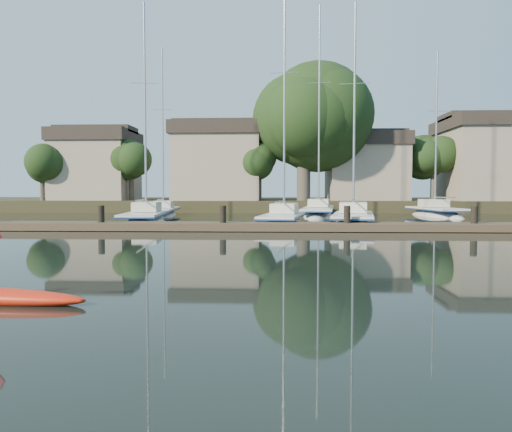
{
  "coord_description": "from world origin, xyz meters",
  "views": [
    {
      "loc": [
        -0.35,
        -10.07,
        1.96
      ],
      "look_at": [
        -0.97,
        4.49,
        1.2
      ],
      "focal_mm": 35.0,
      "sensor_mm": 36.0,
      "label": 1
    }
  ],
  "objects_px": {
    "sailboat_3": "(353,229)",
    "sailboat_7": "(436,219)",
    "sailboat_2": "(283,228)",
    "sailboat_5": "(163,218)",
    "dock": "(285,226)",
    "sailboat_6": "(318,219)",
    "sailboat_1": "(146,226)"
  },
  "relations": [
    {
      "from": "sailboat_3",
      "to": "sailboat_7",
      "type": "distance_m",
      "value": 12.37
    },
    {
      "from": "sailboat_2",
      "to": "sailboat_5",
      "type": "distance_m",
      "value": 13.1
    },
    {
      "from": "dock",
      "to": "sailboat_7",
      "type": "bearing_deg",
      "value": 49.87
    },
    {
      "from": "sailboat_3",
      "to": "sailboat_6",
      "type": "relative_size",
      "value": 0.8
    },
    {
      "from": "sailboat_3",
      "to": "sailboat_7",
      "type": "bearing_deg",
      "value": 61.63
    },
    {
      "from": "dock",
      "to": "sailboat_7",
      "type": "relative_size",
      "value": 2.5
    },
    {
      "from": "sailboat_2",
      "to": "sailboat_3",
      "type": "height_order",
      "value": "sailboat_2"
    },
    {
      "from": "dock",
      "to": "sailboat_2",
      "type": "height_order",
      "value": "sailboat_2"
    },
    {
      "from": "sailboat_2",
      "to": "sailboat_3",
      "type": "bearing_deg",
      "value": 2.43
    },
    {
      "from": "sailboat_6",
      "to": "sailboat_1",
      "type": "bearing_deg",
      "value": -136.26
    },
    {
      "from": "sailboat_2",
      "to": "sailboat_6",
      "type": "relative_size",
      "value": 0.87
    },
    {
      "from": "dock",
      "to": "sailboat_7",
      "type": "distance_m",
      "value": 17.83
    },
    {
      "from": "sailboat_5",
      "to": "sailboat_7",
      "type": "bearing_deg",
      "value": -5.27
    },
    {
      "from": "sailboat_2",
      "to": "sailboat_3",
      "type": "relative_size",
      "value": 1.08
    },
    {
      "from": "sailboat_1",
      "to": "sailboat_6",
      "type": "xyz_separation_m",
      "value": [
        10.91,
        8.09,
        -0.0
      ]
    },
    {
      "from": "sailboat_1",
      "to": "sailboat_3",
      "type": "relative_size",
      "value": 1.05
    },
    {
      "from": "sailboat_3",
      "to": "sailboat_5",
      "type": "bearing_deg",
      "value": 152.53
    },
    {
      "from": "sailboat_5",
      "to": "sailboat_3",
      "type": "bearing_deg",
      "value": -42.19
    },
    {
      "from": "sailboat_1",
      "to": "sailboat_2",
      "type": "relative_size",
      "value": 0.97
    },
    {
      "from": "sailboat_5",
      "to": "sailboat_2",
      "type": "bearing_deg",
      "value": -51.17
    },
    {
      "from": "sailboat_5",
      "to": "sailboat_6",
      "type": "xyz_separation_m",
      "value": [
        11.81,
        -0.32,
        -0.02
      ]
    },
    {
      "from": "sailboat_3",
      "to": "sailboat_1",
      "type": "bearing_deg",
      "value": -176.95
    },
    {
      "from": "dock",
      "to": "sailboat_1",
      "type": "bearing_deg",
      "value": 147.29
    },
    {
      "from": "sailboat_1",
      "to": "sailboat_5",
      "type": "distance_m",
      "value": 8.47
    },
    {
      "from": "dock",
      "to": "sailboat_3",
      "type": "xyz_separation_m",
      "value": [
        3.88,
        3.88,
        -0.41
      ]
    },
    {
      "from": "sailboat_5",
      "to": "sailboat_7",
      "type": "relative_size",
      "value": 1.02
    },
    {
      "from": "sailboat_2",
      "to": "sailboat_5",
      "type": "bearing_deg",
      "value": 141.83
    },
    {
      "from": "sailboat_5",
      "to": "sailboat_7",
      "type": "distance_m",
      "value": 20.59
    },
    {
      "from": "dock",
      "to": "sailboat_3",
      "type": "distance_m",
      "value": 5.5
    },
    {
      "from": "sailboat_2",
      "to": "sailboat_7",
      "type": "xyz_separation_m",
      "value": [
        11.5,
        9.38,
        -0.02
      ]
    },
    {
      "from": "sailboat_2",
      "to": "sailboat_3",
      "type": "distance_m",
      "value": 3.9
    },
    {
      "from": "dock",
      "to": "sailboat_5",
      "type": "bearing_deg",
      "value": 123.61
    }
  ]
}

